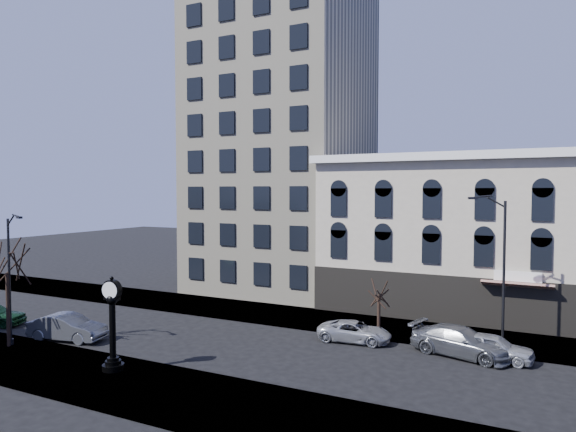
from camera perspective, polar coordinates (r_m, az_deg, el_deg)
The scene contains 14 objects.
ground at distance 33.60m, azimuth -6.30°, elevation -13.99°, with size 160.00×160.00×0.00m, color black.
sidewalk_far at distance 40.29m, azimuth -0.00°, elevation -11.03°, with size 160.00×6.00×0.12m, color gray.
sidewalk_near at distance 27.56m, azimuth -15.81°, elevation -17.78°, with size 160.00×6.00×0.12m, color gray.
cream_tower at distance 52.48m, azimuth -0.68°, elevation 13.37°, with size 15.90×15.40×42.50m.
victorian_row at distance 43.39m, azimuth 19.20°, elevation -2.24°, with size 22.60×11.19×12.50m.
street_clock at distance 29.50m, azimuth -18.92°, elevation -11.67°, with size 1.14×1.14×5.05m.
street_lamp_near at distance 35.50m, azimuth -28.33°, elevation -2.85°, with size 2.10×0.83×8.33m.
street_lamp_far at distance 33.57m, azimuth 21.81°, elevation -1.50°, with size 2.35×1.10×9.51m.
bare_tree_near at distance 35.89m, azimuth -28.80°, elevation -4.01°, with size 4.27×4.27×7.32m.
bare_tree_far at distance 35.31m, azimuth 10.07°, elevation -7.89°, with size 2.36×2.36×4.06m.
car_near_b at distance 36.97m, azimuth -23.31°, elevation -11.29°, with size 1.77×5.09×1.68m, color #595B60.
car_far_a at distance 34.09m, azimuth 7.41°, elevation -12.61°, with size 2.16×4.69×1.30m, color #A5A8AD.
car_far_b at distance 32.64m, azimuth 18.64°, elevation -13.08°, with size 2.38×5.85×1.70m, color #595B60.
car_far_c at distance 32.52m, azimuth 21.79°, elevation -13.36°, with size 1.79×4.44×1.51m, color #A5A8AD.
Camera 1 is at (17.49, -27.00, 9.71)m, focal length 32.00 mm.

